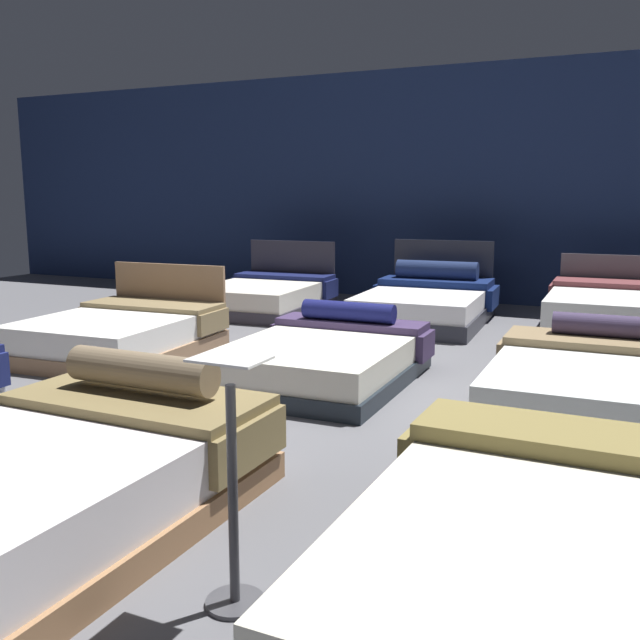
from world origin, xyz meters
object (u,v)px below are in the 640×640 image
object	(u,v)px
bed_5	(599,385)
bed_7	(426,303)
bed_3	(121,334)
bed_8	(616,314)
bed_4	(324,359)
price_sign	(233,513)
bed_6	(266,296)
bed_1	(56,478)
bed_2	(552,577)

from	to	relation	value
bed_5	bed_7	size ratio (longest dim) A/B	0.93
bed_3	bed_8	bearing A→B (deg)	30.47
bed_4	bed_5	bearing A→B (deg)	0.31
bed_4	price_sign	world-z (taller)	price_sign
bed_3	bed_6	world-z (taller)	bed_6
bed_4	bed_8	world-z (taller)	bed_8
bed_5	bed_6	size ratio (longest dim) A/B	0.98
bed_5	price_sign	world-z (taller)	price_sign
bed_3	bed_5	bearing A→B (deg)	-3.38
price_sign	bed_1	bearing A→B (deg)	169.15
bed_1	bed_5	bearing A→B (deg)	53.71
bed_7	price_sign	size ratio (longest dim) A/B	2.19
bed_6	bed_7	world-z (taller)	bed_7
bed_3	price_sign	xyz separation A→B (m)	(3.42, -3.35, 0.18)
bed_5	bed_6	bearing A→B (deg)	145.31
bed_7	price_sign	distance (m)	6.53
bed_5	bed_4	bearing A→B (deg)	-179.53
bed_1	bed_6	bearing A→B (deg)	110.61
price_sign	bed_4	bearing A→B (deg)	108.67
bed_5	price_sign	xyz separation A→B (m)	(-1.15, -3.32, 0.18)
bed_4	bed_6	bearing A→B (deg)	125.60
bed_2	bed_8	distance (m)	6.09
bed_2	bed_6	bearing A→B (deg)	127.52
bed_1	bed_2	bearing A→B (deg)	1.85
bed_3	price_sign	world-z (taller)	price_sign
price_sign	bed_3	bearing A→B (deg)	135.63
bed_4	bed_7	size ratio (longest dim) A/B	0.88
bed_2	bed_7	bearing A→B (deg)	110.80
bed_3	bed_5	size ratio (longest dim) A/B	0.97
bed_1	bed_8	world-z (taller)	bed_8
bed_1	bed_4	xyz separation A→B (m)	(0.06, 3.04, -0.04)
bed_2	bed_4	distance (m)	3.75
bed_5	bed_6	xyz separation A→B (m)	(-4.57, 3.04, 0.00)
bed_1	bed_5	xyz separation A→B (m)	(2.31, 3.10, -0.03)
bed_5	bed_6	distance (m)	5.49
bed_1	bed_7	bearing A→B (deg)	89.92
bed_8	bed_7	bearing A→B (deg)	177.00
bed_3	bed_7	world-z (taller)	bed_7
bed_2	bed_8	world-z (taller)	bed_8
bed_2	bed_3	world-z (taller)	bed_3
bed_2	bed_4	world-z (taller)	bed_4
bed_1	bed_3	size ratio (longest dim) A/B	1.08
bed_4	bed_7	xyz separation A→B (m)	(-0.01, 3.17, 0.05)
bed_7	bed_8	distance (m)	2.25
bed_1	bed_5	size ratio (longest dim) A/B	1.05
bed_2	bed_4	size ratio (longest dim) A/B	1.07
bed_1	bed_2	size ratio (longest dim) A/B	1.03
bed_5	bed_8	size ratio (longest dim) A/B	1.00
bed_2	bed_5	distance (m)	3.04
bed_4	bed_7	bearing A→B (deg)	88.92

